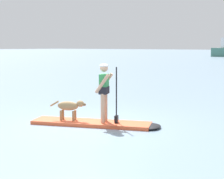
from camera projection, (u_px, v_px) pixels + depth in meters
The scene contains 4 objects.
ground_plane at pixel (91, 125), 9.81m from camera, with size 400.00×400.00×0.00m, color gray.
paddleboard at pixel (99, 123), 9.75m from camera, with size 3.65×2.05×0.10m.
person_paddler at pixel (105, 88), 9.59m from camera, with size 0.68×0.59×1.62m.
dog at pixel (70, 107), 9.90m from camera, with size 1.03×0.48×0.58m.
Camera 1 is at (6.12, -7.43, 2.20)m, focal length 55.92 mm.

